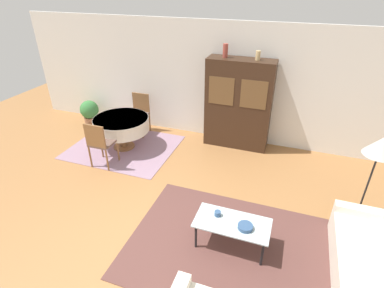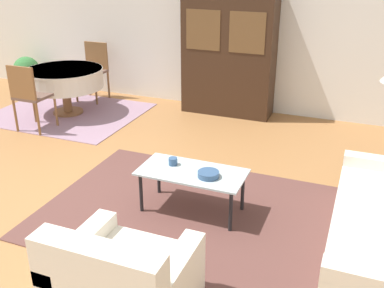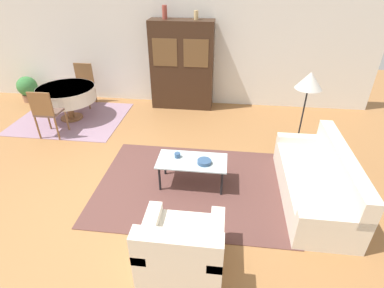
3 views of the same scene
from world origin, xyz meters
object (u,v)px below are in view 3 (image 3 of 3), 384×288
(vase_short, at_px, (196,15))
(floor_lamp, at_px, (309,83))
(vase_tall, at_px, (165,12))
(couch, at_px, (317,183))
(display_cabinet, at_px, (182,66))
(potted_plant, at_px, (28,88))
(armchair, at_px, (181,249))
(coffee_table, at_px, (192,163))
(cup, at_px, (177,155))
(dining_table, at_px, (67,94))
(bowl, at_px, (204,162))
(dining_chair_near, at_px, (46,110))
(dining_chair_far, at_px, (83,82))

(vase_short, bearing_deg, floor_lamp, -40.02)
(vase_tall, bearing_deg, floor_lamp, -32.47)
(couch, relative_size, display_cabinet, 1.02)
(couch, relative_size, potted_plant, 3.25)
(armchair, xyz_separation_m, coffee_table, (-0.06, 1.51, 0.12))
(cup, bearing_deg, couch, -4.64)
(dining_table, bearing_deg, display_cabinet, 22.99)
(cup, xyz_separation_m, bowl, (0.43, -0.12, -0.01))
(coffee_table, relative_size, cup, 11.67)
(cup, bearing_deg, coffee_table, -15.18)
(display_cabinet, relative_size, floor_lamp, 1.33)
(armchair, distance_m, vase_short, 4.91)
(display_cabinet, bearing_deg, vase_tall, 179.85)
(display_cabinet, height_order, floor_lamp, display_cabinet)
(armchair, distance_m, bowl, 1.48)
(couch, relative_size, dining_table, 1.67)
(couch, bearing_deg, display_cabinet, 37.92)
(coffee_table, xyz_separation_m, bowl, (0.19, -0.05, 0.07))
(armchair, xyz_separation_m, potted_plant, (-4.59, 4.40, 0.05))
(floor_lamp, xyz_separation_m, vase_short, (-2.11, 1.77, 0.79))
(armchair, bearing_deg, vase_tall, 102.61)
(armchair, bearing_deg, bowl, 84.97)
(dining_chair_near, xyz_separation_m, floor_lamp, (4.82, 0.08, 0.73))
(bowl, distance_m, vase_tall, 3.69)
(couch, relative_size, floor_lamp, 1.36)
(floor_lamp, height_order, vase_tall, vase_tall)
(bowl, xyz_separation_m, vase_tall, (-1.15, 3.10, 1.66))
(dining_chair_far, distance_m, vase_tall, 2.58)
(floor_lamp, height_order, bowl, floor_lamp)
(display_cabinet, height_order, dining_table, display_cabinet)
(cup, bearing_deg, floor_lamp, 30.42)
(couch, distance_m, floor_lamp, 1.71)
(cup, bearing_deg, dining_chair_far, 134.73)
(vase_tall, relative_size, vase_short, 1.51)
(dining_chair_near, distance_m, cup, 2.99)
(dining_chair_near, relative_size, dining_chair_far, 1.00)
(vase_tall, height_order, potted_plant, vase_tall)
(display_cabinet, bearing_deg, vase_short, 0.17)
(coffee_table, distance_m, display_cabinet, 3.16)
(dining_table, relative_size, bowl, 5.85)
(coffee_table, relative_size, dining_chair_near, 1.08)
(vase_short, bearing_deg, dining_chair_near, -145.74)
(coffee_table, bearing_deg, display_cabinet, 101.09)
(potted_plant, bearing_deg, dining_chair_far, -1.22)
(display_cabinet, xyz_separation_m, vase_tall, (-0.36, 0.00, 1.14))
(vase_short, height_order, potted_plant, vase_short)
(dining_chair_far, height_order, bowl, dining_chair_far)
(floor_lamp, bearing_deg, bowl, -140.94)
(coffee_table, bearing_deg, couch, -3.27)
(display_cabinet, xyz_separation_m, dining_chair_near, (-2.40, -1.85, -0.42))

